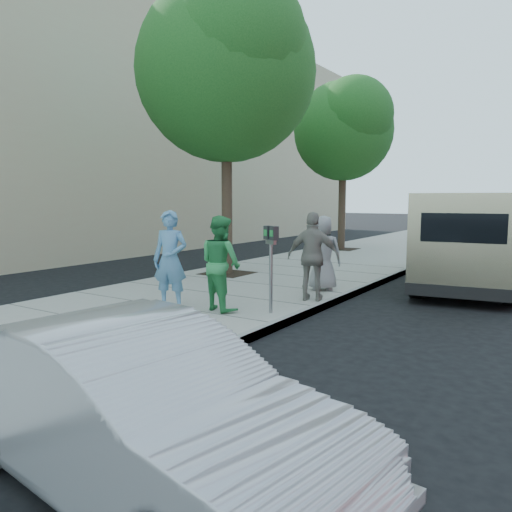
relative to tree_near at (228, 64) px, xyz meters
The scene contains 12 objects.
ground 6.45m from the tree_near, 46.82° to the right, with size 120.00×120.00×0.00m, color black.
sidewalk 6.11m from the tree_near, 62.43° to the right, with size 5.00×60.00×0.15m, color gray.
curb_face 7.02m from the tree_near, 33.03° to the right, with size 0.12×60.00×0.16m, color gray.
tree_near is the anchor object (origin of this frame).
tree_far 7.63m from the tree_near, 90.00° to the left, with size 3.92×3.80×6.49m.
parking_meter 6.35m from the tree_near, 44.96° to the right, with size 0.33×0.23×1.53m.
van 7.41m from the tree_near, 22.56° to the left, with size 2.77×6.28×2.25m.
sedan 10.86m from the tree_near, 57.99° to the right, with size 1.33×3.83×1.26m, color #B3B4BB.
person_officer 6.23m from the tree_near, 68.16° to the right, with size 0.65×0.43×1.79m, color #5890BB.
person_green_shirt 6.29m from the tree_near, 55.85° to the right, with size 0.83×0.64×1.70m, color green.
person_gray_shirt 5.62m from the tree_near, 14.96° to the right, with size 0.80×0.52×1.63m, color gray.
person_striped_polo 6.02m from the tree_near, 29.35° to the right, with size 1.02×0.42×1.74m, color gray.
Camera 1 is at (5.51, -8.26, 2.16)m, focal length 35.00 mm.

